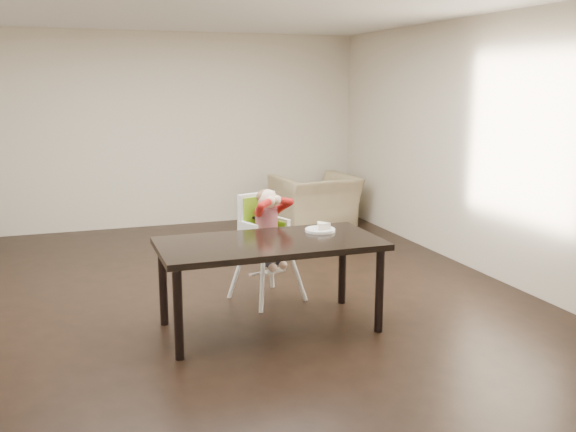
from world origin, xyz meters
name	(u,v)px	position (x,y,z in m)	size (l,w,h in m)	color
ground	(208,303)	(0.00, 0.00, 0.00)	(7.00, 7.00, 0.00)	black
room_walls	(203,101)	(0.00, 0.00, 1.86)	(6.02, 7.02, 2.71)	beige
dining_table	(270,250)	(0.36, -0.77, 0.67)	(1.80, 0.90, 0.75)	black
high_chair	(265,222)	(0.54, -0.05, 0.74)	(0.56, 0.56, 1.05)	white
plate	(321,228)	(0.88, -0.60, 0.78)	(0.32, 0.32, 0.07)	white
armchair	(315,192)	(2.18, 2.80, 0.48)	(1.09, 0.71, 0.95)	tan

